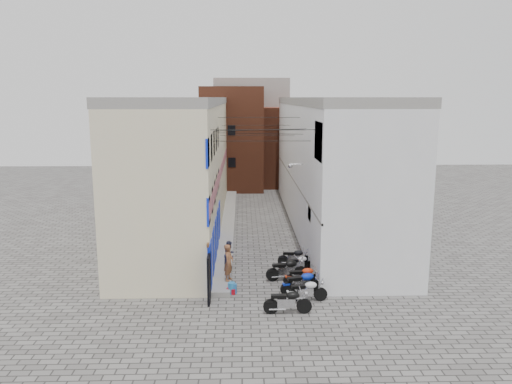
{
  "coord_description": "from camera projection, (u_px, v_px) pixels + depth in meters",
  "views": [
    {
      "loc": [
        -1.01,
        -21.47,
        8.99
      ],
      "look_at": [
        -0.15,
        10.05,
        3.0
      ],
      "focal_mm": 35.0,
      "sensor_mm": 36.0,
      "label": 1
    }
  ],
  "objects": [
    {
      "name": "motorcycle_a",
      "position": [
        288.0,
        300.0,
        20.98
      ],
      "size": [
        2.06,
        0.65,
        1.19
      ],
      "primitive_type": null,
      "rotation": [
        0.0,
        0.0,
        -1.57
      ],
      "color": "black",
      "rests_on": "ground"
    },
    {
      "name": "plinth",
      "position": [
        228.0,
        224.0,
        35.48
      ],
      "size": [
        0.9,
        26.0,
        0.25
      ],
      "primitive_type": "cube",
      "color": "gray",
      "rests_on": "ground"
    },
    {
      "name": "far_shopfront",
      "position": [
        253.0,
        181.0,
        47.31
      ],
      "size": [
        2.0,
        0.3,
        2.4
      ],
      "primitive_type": "cube",
      "color": "black",
      "rests_on": "ground"
    },
    {
      "name": "red_crate",
      "position": [
        232.0,
        291.0,
        23.22
      ],
      "size": [
        0.51,
        0.45,
        0.26
      ],
      "primitive_type": "cube",
      "rotation": [
        0.0,
        0.0,
        -0.39
      ],
      "color": "#B30C1B",
      "rests_on": "ground"
    },
    {
      "name": "motorcycle_g",
      "position": [
        295.0,
        256.0,
        26.96
      ],
      "size": [
        1.88,
        0.69,
        1.07
      ],
      "primitive_type": null,
      "rotation": [
        0.0,
        0.0,
        -1.63
      ],
      "color": "black",
      "rests_on": "ground"
    },
    {
      "name": "motorcycle_f",
      "position": [
        299.0,
        263.0,
        25.88
      ],
      "size": [
        1.93,
        1.12,
        1.06
      ],
      "primitive_type": null,
      "rotation": [
        0.0,
        0.0,
        -1.26
      ],
      "color": "silver",
      "rests_on": "ground"
    },
    {
      "name": "building_right",
      "position": [
        328.0,
        163.0,
        34.85
      ],
      "size": [
        5.94,
        26.0,
        9.0
      ],
      "color": "silver",
      "rests_on": "ground"
    },
    {
      "name": "water_jug_near",
      "position": [
        234.0,
        289.0,
        23.2
      ],
      "size": [
        0.33,
        0.33,
        0.47
      ],
      "primitive_type": "cylinder",
      "rotation": [
        0.0,
        0.0,
        0.12
      ],
      "color": "#2263AA",
      "rests_on": "ground"
    },
    {
      "name": "motorcycle_b",
      "position": [
        306.0,
        290.0,
        22.19
      ],
      "size": [
        2.03,
        0.9,
        1.13
      ],
      "primitive_type": null,
      "rotation": [
        0.0,
        0.0,
        -1.42
      ],
      "color": "silver",
      "rests_on": "ground"
    },
    {
      "name": "building_far_concrete",
      "position": [
        251.0,
        129.0,
        55.15
      ],
      "size": [
        8.0,
        5.0,
        11.0
      ],
      "primitive_type": "cube",
      "color": "gray",
      "rests_on": "ground"
    },
    {
      "name": "ground",
      "position": [
        265.0,
        297.0,
        22.79
      ],
      "size": [
        90.0,
        90.0,
        0.0
      ],
      "primitive_type": "plane",
      "color": "#585553",
      "rests_on": "ground"
    },
    {
      "name": "motorcycle_e",
      "position": [
        287.0,
        268.0,
        24.85
      ],
      "size": [
        2.2,
        1.05,
        1.22
      ],
      "primitive_type": null,
      "rotation": [
        0.0,
        0.0,
        -1.38
      ],
      "color": "black",
      "rests_on": "ground"
    },
    {
      "name": "overhead_wires",
      "position": [
        260.0,
        130.0,
        28.97
      ],
      "size": [
        5.8,
        13.02,
        1.32
      ],
      "color": "black",
      "rests_on": "ground"
    },
    {
      "name": "building_left",
      "position": [
        185.0,
        163.0,
        34.53
      ],
      "size": [
        5.1,
        27.0,
        9.0
      ],
      "color": "beige",
      "rests_on": "ground"
    },
    {
      "name": "building_far_brick_left",
      "position": [
        232.0,
        138.0,
        49.3
      ],
      "size": [
        6.0,
        6.0,
        10.0
      ],
      "primitive_type": "cube",
      "color": "brown",
      "rests_on": "ground"
    },
    {
      "name": "motorcycle_c",
      "position": [
        303.0,
        282.0,
        23.02
      ],
      "size": [
        2.25,
        1.18,
        1.24
      ],
      "primitive_type": null,
      "rotation": [
        0.0,
        0.0,
        -1.32
      ],
      "color": "#0A24A4",
      "rests_on": "ground"
    },
    {
      "name": "motorcycle_d",
      "position": [
        303.0,
        275.0,
        23.99
      ],
      "size": [
        2.0,
        0.77,
        1.13
      ],
      "primitive_type": null,
      "rotation": [
        0.0,
        0.0,
        -1.49
      ],
      "color": "red",
      "rests_on": "ground"
    },
    {
      "name": "person_a",
      "position": [
        229.0,
        262.0,
        24.07
      ],
      "size": [
        0.61,
        0.76,
        1.8
      ],
      "primitive_type": "imported",
      "rotation": [
        0.0,
        0.0,
        1.27
      ],
      "color": "brown",
      "rests_on": "plinth"
    },
    {
      "name": "person_b",
      "position": [
        230.0,
        255.0,
        25.79
      ],
      "size": [
        0.83,
        0.89,
        1.47
      ],
      "primitive_type": "imported",
      "rotation": [
        0.0,
        0.0,
        1.07
      ],
      "color": "#2D2E43",
      "rests_on": "plinth"
    },
    {
      "name": "water_jug_far",
      "position": [
        231.0,
        288.0,
        23.19
      ],
      "size": [
        0.38,
        0.38,
        0.54
      ],
      "primitive_type": "cylinder",
      "rotation": [
        0.0,
        0.0,
        -0.13
      ],
      "color": "#2476B6",
      "rests_on": "ground"
    },
    {
      "name": "building_far_brick_right",
      "position": [
        281.0,
        146.0,
        51.59
      ],
      "size": [
        5.0,
        6.0,
        8.0
      ],
      "primitive_type": "cube",
      "color": "brown",
      "rests_on": "ground"
    }
  ]
}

